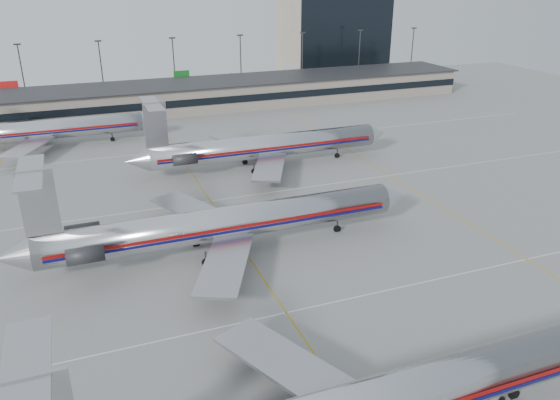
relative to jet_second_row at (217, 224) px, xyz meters
name	(u,v)px	position (x,y,z in m)	size (l,w,h in m)	color
ground	(331,379)	(2.98, -24.44, -3.72)	(260.00, 260.00, 0.00)	gray
apron_markings	(286,313)	(2.98, -14.44, -3.71)	(160.00, 0.15, 0.02)	silver
terminal	(149,99)	(2.98, 73.54, -0.56)	(162.00, 17.00, 6.25)	gray
light_mast_row	(139,66)	(2.98, 87.56, 4.86)	(163.60, 0.40, 15.28)	#38383D
distant_building	(332,34)	(64.98, 103.56, 8.78)	(30.00, 20.00, 25.00)	tan
jet_second_row	(217,224)	(0.00, 0.00, 0.00)	(48.94, 28.82, 12.81)	silver
jet_third_row	(261,146)	(14.69, 26.96, -0.06)	(46.10, 28.36, 12.60)	silver
jet_back_row	(34,131)	(-21.16, 51.91, -0.23)	(43.89, 27.00, 12.00)	silver
belt_loader	(485,395)	(12.93, -31.00, -3.11)	(4.43, 2.07, 2.27)	gray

